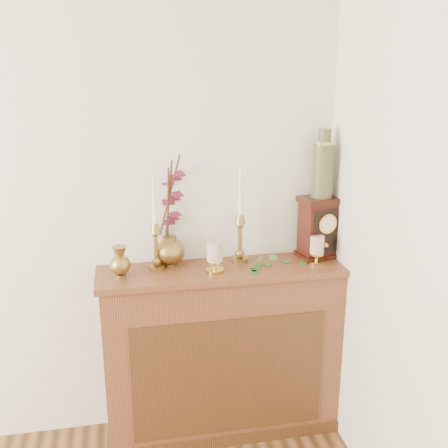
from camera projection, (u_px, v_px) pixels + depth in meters
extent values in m
cube|color=brown|center=(223.00, 353.00, 2.73)|extent=(1.20, 0.30, 0.90)
cube|color=#553118|center=(229.00, 377.00, 2.60)|extent=(0.96, 0.01, 0.63)
cube|color=brown|center=(223.00, 270.00, 2.60)|extent=(1.24, 0.34, 0.03)
cube|color=#553118|center=(223.00, 421.00, 2.85)|extent=(1.23, 0.33, 0.06)
cylinder|color=#9F803F|center=(157.00, 267.00, 2.57)|extent=(0.08, 0.08, 0.02)
sphere|color=#9F803F|center=(156.00, 261.00, 2.57)|extent=(0.04, 0.04, 0.04)
cylinder|color=#9F803F|center=(156.00, 248.00, 2.55)|extent=(0.02, 0.02, 0.14)
sphere|color=#9F803F|center=(155.00, 234.00, 2.52)|extent=(0.04, 0.04, 0.04)
cone|color=#9F803F|center=(155.00, 228.00, 2.52)|extent=(0.05, 0.05, 0.04)
cone|color=white|center=(154.00, 200.00, 2.48)|extent=(0.02, 0.02, 0.25)
cylinder|color=#9F803F|center=(240.00, 259.00, 2.68)|extent=(0.08, 0.08, 0.02)
sphere|color=#9F803F|center=(240.00, 253.00, 2.67)|extent=(0.05, 0.05, 0.05)
cylinder|color=#9F803F|center=(240.00, 240.00, 2.65)|extent=(0.02, 0.02, 0.15)
sphere|color=#9F803F|center=(240.00, 225.00, 2.62)|extent=(0.04, 0.04, 0.04)
cone|color=#9F803F|center=(240.00, 219.00, 2.61)|extent=(0.05, 0.05, 0.04)
cone|color=white|center=(240.00, 190.00, 2.57)|extent=(0.02, 0.02, 0.26)
cylinder|color=#9F803F|center=(121.00, 276.00, 2.46)|extent=(0.05, 0.05, 0.02)
sphere|color=#9F803F|center=(120.00, 265.00, 2.45)|extent=(0.10, 0.10, 0.10)
cone|color=#9F803F|center=(119.00, 252.00, 2.43)|extent=(0.07, 0.07, 0.05)
cylinder|color=#9F803F|center=(170.00, 264.00, 2.63)|extent=(0.06, 0.06, 0.01)
ellipsoid|color=#9F803F|center=(170.00, 252.00, 2.61)|extent=(0.15, 0.15, 0.13)
cylinder|color=#9F803F|center=(169.00, 239.00, 2.59)|extent=(0.07, 0.07, 0.03)
cylinder|color=#472819|center=(168.00, 203.00, 2.55)|extent=(0.02, 0.10, 0.36)
cylinder|color=#472819|center=(169.00, 199.00, 2.55)|extent=(0.04, 0.07, 0.40)
cylinder|color=#472819|center=(169.00, 196.00, 2.54)|extent=(0.11, 0.10, 0.42)
cylinder|color=gold|center=(215.00, 271.00, 2.53)|extent=(0.09, 0.09, 0.02)
cylinder|color=gold|center=(215.00, 266.00, 2.53)|extent=(0.02, 0.02, 0.04)
cylinder|color=gold|center=(215.00, 261.00, 2.52)|extent=(0.08, 0.08, 0.01)
cylinder|color=beige|center=(215.00, 251.00, 2.51)|extent=(0.08, 0.08, 0.10)
cylinder|color=#472819|center=(215.00, 241.00, 2.49)|extent=(0.00, 0.00, 0.01)
cylinder|color=gold|center=(316.00, 262.00, 2.65)|extent=(0.08, 0.08, 0.01)
cylinder|color=gold|center=(316.00, 257.00, 2.64)|extent=(0.02, 0.02, 0.04)
cylinder|color=gold|center=(317.00, 254.00, 2.64)|extent=(0.07, 0.07, 0.01)
cylinder|color=beige|center=(317.00, 245.00, 2.62)|extent=(0.07, 0.07, 0.09)
cylinder|color=#472819|center=(318.00, 235.00, 2.61)|extent=(0.00, 0.00, 0.01)
cube|color=#2C6225|center=(310.00, 264.00, 2.64)|extent=(0.05, 0.06, 0.00)
cube|color=#2C6225|center=(270.00, 271.00, 2.54)|extent=(0.04, 0.05, 0.00)
cube|color=#2C6225|center=(262.00, 266.00, 2.60)|extent=(0.05, 0.05, 0.00)
cube|color=#2C6225|center=(259.00, 262.00, 2.66)|extent=(0.04, 0.05, 0.00)
cube|color=#2C6225|center=(318.00, 263.00, 2.65)|extent=(0.05, 0.06, 0.00)
cube|color=#2C6225|center=(279.00, 266.00, 2.61)|extent=(0.05, 0.04, 0.00)
cube|color=#2C6225|center=(312.00, 259.00, 2.70)|extent=(0.05, 0.04, 0.00)
cube|color=#2C6225|center=(312.00, 261.00, 2.68)|extent=(0.06, 0.05, 0.00)
cube|color=#2C6225|center=(321.00, 260.00, 2.69)|extent=(0.04, 0.05, 0.00)
cube|color=#2C6225|center=(297.00, 259.00, 2.70)|extent=(0.06, 0.05, 0.00)
cube|color=#2C6225|center=(260.00, 258.00, 2.60)|extent=(0.04, 0.03, 0.02)
cube|color=#2C6225|center=(273.00, 258.00, 2.56)|extent=(0.04, 0.03, 0.02)
cube|color=#2C6225|center=(314.00, 253.00, 2.64)|extent=(0.03, 0.04, 0.02)
cube|color=#38120B|center=(318.00, 254.00, 2.75)|extent=(0.24, 0.19, 0.02)
cube|color=#38120B|center=(320.00, 229.00, 2.71)|extent=(0.21, 0.16, 0.28)
cube|color=#38120B|center=(321.00, 200.00, 2.66)|extent=(0.24, 0.19, 0.03)
cube|color=black|center=(327.00, 232.00, 2.65)|extent=(0.15, 0.03, 0.22)
cylinder|color=gold|center=(328.00, 224.00, 2.63)|extent=(0.10, 0.03, 0.10)
cylinder|color=silver|center=(328.00, 224.00, 2.63)|extent=(0.08, 0.02, 0.08)
sphere|color=gold|center=(325.00, 245.00, 2.67)|extent=(0.03, 0.03, 0.03)
cylinder|color=#193329|center=(323.00, 171.00, 2.62)|extent=(0.11, 0.11, 0.27)
cylinder|color=#193329|center=(325.00, 138.00, 2.57)|extent=(0.06, 0.06, 0.09)
cylinder|color=#CCB876|center=(324.00, 144.00, 2.58)|extent=(0.08, 0.08, 0.02)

